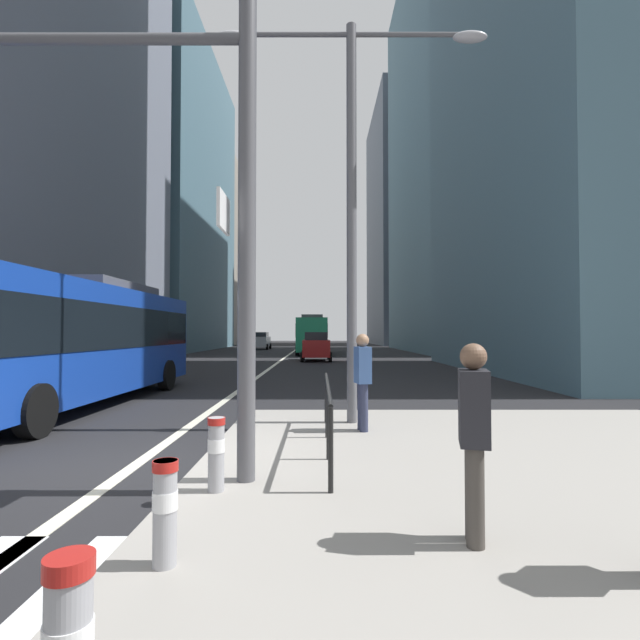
{
  "coord_description": "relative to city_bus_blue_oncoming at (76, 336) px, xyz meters",
  "views": [
    {
      "loc": [
        2.68,
        -6.91,
        1.93
      ],
      "look_at": [
        2.64,
        28.33,
        2.85
      ],
      "focal_mm": 26.54,
      "sensor_mm": 36.0,
      "label": 1
    }
  ],
  "objects": [
    {
      "name": "office_tower_left_mid",
      "position": [
        -12.32,
        40.54,
        14.85
      ],
      "size": [
        13.42,
        25.45,
        33.38
      ],
      "primitive_type": "cube",
      "color": "slate",
      "rests_on": "ground"
    },
    {
      "name": "city_bus_blue_oncoming",
      "position": [
        0.0,
        0.0,
        0.0
      ],
      "size": [
        2.79,
        11.2,
        3.4
      ],
      "color": "#14389E",
      "rests_on": "ground"
    },
    {
      "name": "ground_plane",
      "position": [
        3.68,
        14.63,
        -1.84
      ],
      "size": [
        160.0,
        160.0,
        0.0
      ],
      "primitive_type": "plane",
      "color": "black"
    },
    {
      "name": "city_bus_red_receding",
      "position": [
        5.73,
        29.85,
        -0.0
      ],
      "size": [
        2.74,
        10.67,
        3.4
      ],
      "color": "#198456",
      "rests_on": "ground"
    },
    {
      "name": "car_oncoming_mid",
      "position": [
        -0.39,
        41.48,
        -0.85
      ],
      "size": [
        2.07,
        4.46,
        1.94
      ],
      "color": "silver",
      "rests_on": "ground"
    },
    {
      "name": "pedestrian_railing",
      "position": [
        6.48,
        -4.91,
        -0.96
      ],
      "size": [
        0.06,
        4.19,
        0.98
      ],
      "color": "black",
      "rests_on": "median_island"
    },
    {
      "name": "traffic_signal_gantry",
      "position": [
        3.18,
        -6.56,
        2.31
      ],
      "size": [
        6.77,
        0.65,
        6.0
      ],
      "color": "#515156",
      "rests_on": "median_island"
    },
    {
      "name": "street_lamp_post",
      "position": [
        6.99,
        -2.89,
        3.45
      ],
      "size": [
        5.5,
        0.32,
        8.0
      ],
      "color": "#56565B",
      "rests_on": "median_island"
    },
    {
      "name": "median_island",
      "position": [
        9.18,
        -6.37,
        -1.76
      ],
      "size": [
        9.0,
        10.0,
        0.15
      ],
      "primitive_type": "cube",
      "color": "gray",
      "rests_on": "ground"
    },
    {
      "name": "car_receding_far",
      "position": [
        6.09,
        19.71,
        -0.85
      ],
      "size": [
        2.08,
        4.15,
        1.94
      ],
      "color": "maroon",
      "rests_on": "ground"
    },
    {
      "name": "office_tower_right_mid",
      "position": [
        20.68,
        36.2,
        18.72
      ],
      "size": [
        10.79,
        25.23,
        41.1
      ],
      "primitive_type": "cube",
      "color": "slate",
      "rests_on": "ground"
    },
    {
      "name": "pedestrian_far",
      "position": [
        7.67,
        -8.24,
        -0.75
      ],
      "size": [
        0.32,
        0.43,
        1.69
      ],
      "color": "#423D38",
      "rests_on": "median_island"
    },
    {
      "name": "office_tower_left_far",
      "position": [
        -12.32,
        68.7,
        12.45
      ],
      "size": [
        11.8,
        22.72,
        28.58
      ],
      "primitive_type": "cube",
      "color": "gray",
      "rests_on": "ground"
    },
    {
      "name": "lane_centre_line",
      "position": [
        3.68,
        24.63,
        -1.83
      ],
      "size": [
        0.2,
        80.0,
        0.01
      ],
      "primitive_type": "cube",
      "color": "beige",
      "rests_on": "ground"
    },
    {
      "name": "bollard_right",
      "position": [
        5.19,
        -6.93,
        -1.23
      ],
      "size": [
        0.2,
        0.2,
        0.82
      ],
      "color": "#99999E",
      "rests_on": "median_island"
    },
    {
      "name": "bollard_left",
      "position": [
        5.17,
        -8.62,
        -1.24
      ],
      "size": [
        0.2,
        0.2,
        0.8
      ],
      "color": "#99999E",
      "rests_on": "median_island"
    },
    {
      "name": "office_tower_right_far",
      "position": [
        20.68,
        63.98,
        17.17
      ],
      "size": [
        11.2,
        23.23,
        38.01
      ],
      "primitive_type": "cube",
      "color": "slate",
      "rests_on": "ground"
    },
    {
      "name": "pedestrian_walking",
      "position": [
        7.13,
        -3.68,
        -0.71
      ],
      "size": [
        0.31,
        0.42,
        1.76
      ],
      "color": "#2D334C",
      "rests_on": "median_island"
    },
    {
      "name": "car_receding_near",
      "position": [
        5.8,
        53.44,
        -0.85
      ],
      "size": [
        2.08,
        4.27,
        1.94
      ],
      "color": "gold",
      "rests_on": "ground"
    }
  ]
}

